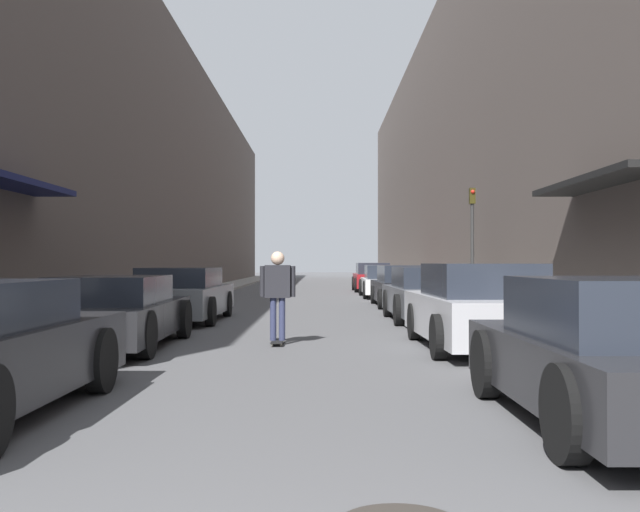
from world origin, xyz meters
The scene contains 15 objects.
ground centered at (0.00, 26.46, 0.00)m, with size 145.51×145.51×0.00m, color #515154.
curb_strip_left centered at (-4.94, 33.07, 0.06)m, with size 1.80×66.14×0.12m.
curb_strip_right centered at (4.94, 33.07, 0.06)m, with size 1.80×66.14×0.12m.
building_row_left centered at (-7.84, 33.07, 5.85)m, with size 4.90×66.14×11.70m.
building_row_right centered at (7.84, 33.07, 6.87)m, with size 4.90×66.14×13.75m.
parked_car_left_1 centered at (-3.05, 10.34, 0.59)m, with size 1.89×4.70×1.19m.
parked_car_left_2 centered at (-2.99, 15.70, 0.63)m, with size 1.98×4.63×1.29m.
parked_car_right_0 centered at (2.93, 4.73, 0.62)m, with size 1.91×3.95×1.28m.
parked_car_right_1 centered at (2.93, 10.19, 0.67)m, with size 1.91×4.37×1.40m.
parked_car_right_2 centered at (2.96, 15.72, 0.64)m, with size 1.92×4.25×1.31m.
parked_car_right_3 centered at (3.10, 21.42, 0.63)m, with size 2.01×4.75×1.32m.
parked_car_right_4 centered at (3.01, 27.42, 0.63)m, with size 2.00×4.69×1.30m.
parked_car_right_5 centered at (2.90, 33.38, 0.67)m, with size 1.86×4.25×1.39m.
skateboarder centered at (-0.39, 10.80, 0.98)m, with size 0.61×0.78×1.60m.
traffic_light centered at (4.69, 18.85, 2.24)m, with size 0.16×0.22×3.42m.
Camera 1 is at (0.34, -1.44, 1.42)m, focal length 40.00 mm.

